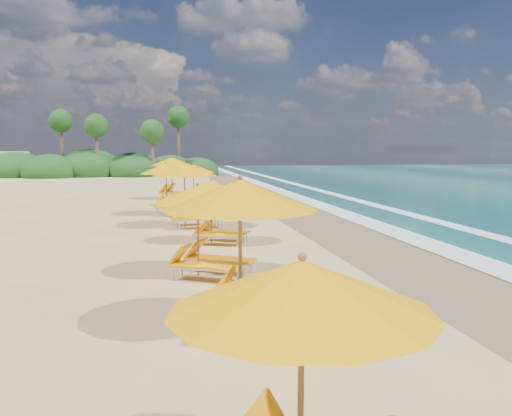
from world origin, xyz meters
TOP-DOWN VIEW (x-y plane):
  - ground at (0.00, 0.00)m, footprint 160.00×160.00m
  - wet_sand at (4.00, 0.00)m, footprint 4.00×160.00m
  - surf_foam at (6.70, 0.00)m, footprint 4.00×160.00m
  - station_1 at (-1.64, -12.45)m, footprint 2.50×2.33m
  - station_2 at (-1.45, -7.92)m, footprint 3.15×3.00m
  - station_3 at (-1.94, -3.86)m, footprint 3.04×3.04m
  - station_4 at (-1.21, 0.62)m, footprint 2.73×2.69m
  - station_5 at (-1.87, 4.36)m, footprint 3.09×2.94m
  - station_6 at (-2.56, 8.44)m, footprint 2.94×2.80m
  - station_7 at (-1.09, 12.25)m, footprint 2.65×2.49m
  - station_8 at (-2.18, 16.15)m, footprint 3.45×3.42m
  - treeline at (-9.94, 45.51)m, footprint 25.80×8.80m

SIDE VIEW (x-z plane):
  - ground at x=0.00m, z-range 0.00..0.00m
  - wet_sand at x=4.00m, z-range 0.00..0.01m
  - surf_foam at x=6.70m, z-range 0.02..0.03m
  - treeline at x=-9.94m, z-range -3.87..5.86m
  - station_4 at x=-1.21m, z-range 0.13..2.23m
  - station_1 at x=-1.64m, z-range 0.14..2.39m
  - station_3 at x=-1.94m, z-range 0.14..2.40m
  - station_7 at x=-1.09m, z-range 0.14..2.45m
  - station_6 at x=-2.56m, z-range 0.15..2.63m
  - station_5 at x=-1.87m, z-range 0.16..2.76m
  - station_8 at x=-2.18m, z-range 0.16..2.79m
  - station_2 at x=-1.45m, z-range 0.16..2.81m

